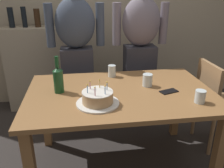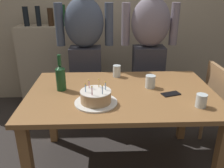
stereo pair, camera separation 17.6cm
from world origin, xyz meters
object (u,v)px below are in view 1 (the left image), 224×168
water_glass_near (112,71)px  wine_bottle (58,79)px  birthday_cake (98,98)px  water_glass_far (200,97)px  person_man_bearded (77,52)px  dining_chair (215,98)px  cell_phone (169,91)px  person_woman_cardigan (140,50)px  water_glass_side (147,80)px

water_glass_near → wine_bottle: size_ratio=0.37×
birthday_cake → water_glass_near: birthday_cake is taller
water_glass_far → birthday_cake: bearing=173.8°
person_man_bearded → dining_chair: bearing=156.0°
water_glass_far → cell_phone: (-0.15, 0.21, -0.04)m
water_glass_far → dining_chair: dining_chair is taller
birthday_cake → person_man_bearded: bearing=98.0°
water_glass_near → person_woman_cardigan: size_ratio=0.07×
water_glass_near → cell_phone: water_glass_near is taller
person_man_bearded → dining_chair: person_man_bearded is taller
person_woman_cardigan → dining_chair: person_woman_cardigan is taller
water_glass_side → person_man_bearded: bearing=129.5°
water_glass_side → dining_chair: size_ratio=0.12×
birthday_cake → water_glass_side: birthday_cake is taller
birthday_cake → person_woman_cardigan: (0.56, 0.99, 0.09)m
water_glass_near → birthday_cake: bearing=-108.2°
birthday_cake → water_glass_far: 0.74m
wine_bottle → person_woman_cardigan: 1.12m
birthday_cake → wine_bottle: bearing=138.6°
wine_bottle → cell_phone: bearing=-7.9°
dining_chair → water_glass_far: bearing=137.4°
cell_phone → dining_chair: dining_chair is taller
wine_bottle → cell_phone: size_ratio=2.06×
birthday_cake → person_man_bearded: size_ratio=0.19×
wine_bottle → person_man_bearded: (0.15, 0.73, 0.02)m
dining_chair → cell_phone: bearing=114.2°
person_man_bearded → water_glass_side: bearing=129.5°
water_glass_near → water_glass_side: (0.27, -0.27, -0.00)m
water_glass_side → wine_bottle: (-0.73, -0.02, 0.06)m
water_glass_near → wine_bottle: bearing=-147.6°
cell_phone → person_man_bearded: 1.13m
person_woman_cardigan → person_man_bearded: bearing=0.0°
water_glass_near → cell_phone: (0.40, -0.42, -0.05)m
person_man_bearded → person_woman_cardigan: size_ratio=1.00×
water_glass_far → wine_bottle: 1.08m
water_glass_far → wine_bottle: (-1.02, 0.33, 0.07)m
cell_phone → birthday_cake: bearing=174.6°
person_man_bearded → dining_chair: (1.32, -0.59, -0.36)m
water_glass_near → water_glass_side: bearing=-45.6°
birthday_cake → water_glass_side: size_ratio=2.95×
water_glass_side → dining_chair: dining_chair is taller
water_glass_far → cell_phone: size_ratio=0.66×
water_glass_far → wine_bottle: size_ratio=0.32×
birthday_cake → person_man_bearded: 1.00m
wine_bottle → dining_chair: (1.47, 0.15, -0.34)m
wine_bottle → water_glass_far: bearing=-18.0°
birthday_cake → water_glass_far: size_ratio=3.30×
water_glass_near → person_woman_cardigan: 0.58m
person_man_bearded → dining_chair: 1.49m
water_glass_near → person_woman_cardigan: bearing=49.2°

